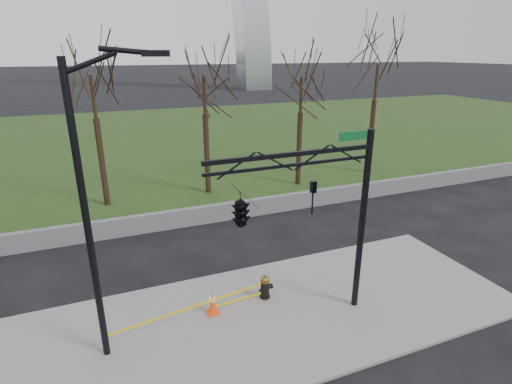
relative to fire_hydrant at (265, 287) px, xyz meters
name	(u,v)px	position (x,y,z in m)	size (l,w,h in m)	color
ground	(250,322)	(-0.91, -0.92, -0.50)	(500.00, 500.00, 0.00)	black
sidewalk	(250,321)	(-0.91, -0.92, -0.45)	(18.00, 6.00, 0.10)	gray
grass_strip	(140,138)	(-0.91, 29.08, -0.47)	(120.00, 40.00, 0.06)	#223814
guardrail	(191,217)	(-0.91, 7.08, -0.05)	(60.00, 0.30, 0.90)	#59595B
tree_row	(98,134)	(-4.63, 11.08, 3.58)	(38.55, 4.00, 8.17)	black
fire_hydrant	(265,287)	(0.00, 0.00, 0.00)	(0.54, 0.35, 0.88)	black
traffic_cone	(213,303)	(-1.91, -0.17, -0.04)	(0.44, 0.44, 0.73)	#FB4B0D
street_light	(93,200)	(-4.96, -0.86, 4.19)	(2.35, 0.79, 8.21)	black
traffic_signal_mast	(267,205)	(-0.62, -1.50, 3.64)	(5.10, 2.49, 6.00)	black
caution_tape	(206,305)	(-2.16, -0.32, 0.07)	(5.16, 0.81, 0.44)	yellow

